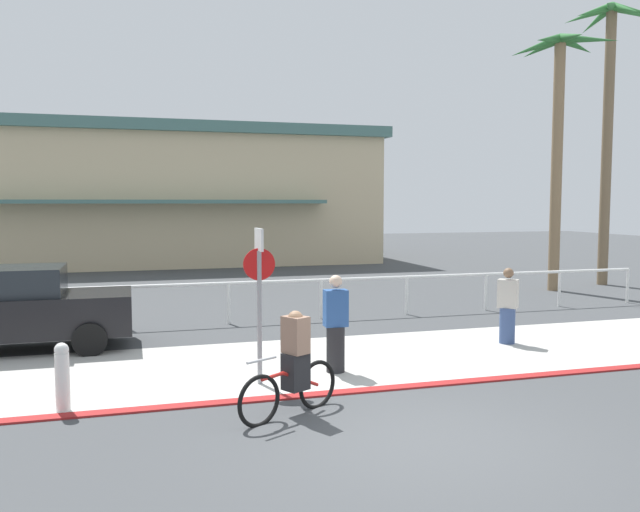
% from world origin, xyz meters
% --- Properties ---
extents(ground_plane, '(80.00, 80.00, 0.00)m').
position_xyz_m(ground_plane, '(0.00, 10.00, 0.00)').
color(ground_plane, '#424447').
extents(sidewalk_strip, '(44.00, 4.00, 0.02)m').
position_xyz_m(sidewalk_strip, '(0.00, 4.20, 0.01)').
color(sidewalk_strip, beige).
rests_on(sidewalk_strip, ground).
extents(curb_paint, '(44.00, 0.24, 0.03)m').
position_xyz_m(curb_paint, '(0.00, 2.20, 0.01)').
color(curb_paint, maroon).
rests_on(curb_paint, ground).
extents(building_backdrop, '(21.88, 11.61, 6.57)m').
position_xyz_m(building_backdrop, '(-2.33, 27.10, 3.30)').
color(building_backdrop, beige).
rests_on(building_backdrop, ground).
extents(rail_fence, '(21.38, 0.08, 1.04)m').
position_xyz_m(rail_fence, '(0.00, 8.50, 0.84)').
color(rail_fence, white).
rests_on(rail_fence, ground).
extents(stop_sign_bike_lane, '(0.52, 0.56, 2.56)m').
position_xyz_m(stop_sign_bike_lane, '(-1.48, 3.02, 1.68)').
color(stop_sign_bike_lane, gray).
rests_on(stop_sign_bike_lane, ground).
extents(bollard_0, '(0.20, 0.20, 1.00)m').
position_xyz_m(bollard_0, '(-4.43, 2.45, 0.52)').
color(bollard_0, white).
rests_on(bollard_0, ground).
extents(palm_tree_3, '(2.78, 3.25, 8.49)m').
position_xyz_m(palm_tree_3, '(10.25, 11.46, 6.23)').
color(palm_tree_3, '#846B4C').
rests_on(palm_tree_3, ground).
extents(palm_tree_4, '(3.34, 2.97, 9.96)m').
position_xyz_m(palm_tree_4, '(12.92, 12.31, 7.26)').
color(palm_tree_4, '#756047').
rests_on(palm_tree_4, ground).
extents(car_black_1, '(4.40, 2.02, 1.69)m').
position_xyz_m(car_black_1, '(-5.72, 6.78, 0.87)').
color(car_black_1, black).
rests_on(car_black_1, ground).
extents(cyclist_red_0, '(1.62, 0.93, 1.50)m').
position_xyz_m(cyclist_red_0, '(-1.32, 1.42, 0.69)').
color(cyclist_red_0, black).
rests_on(cyclist_red_0, ground).
extents(pedestrian_0, '(0.47, 0.46, 1.61)m').
position_xyz_m(pedestrian_0, '(4.10, 4.57, 0.74)').
color(pedestrian_0, '#384C7A').
rests_on(pedestrian_0, ground).
extents(pedestrian_1, '(0.41, 0.33, 1.72)m').
position_xyz_m(pedestrian_1, '(-0.07, 3.38, 0.80)').
color(pedestrian_1, '#232326').
rests_on(pedestrian_1, ground).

